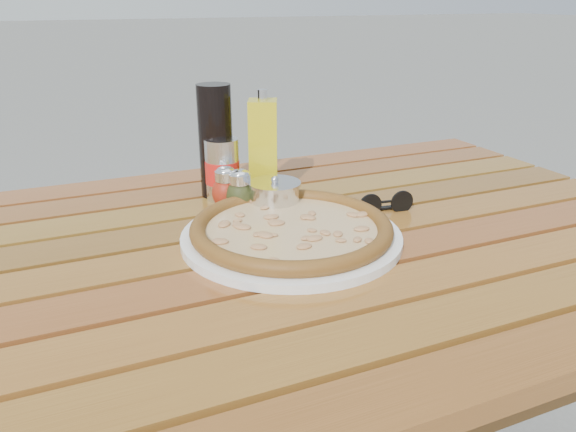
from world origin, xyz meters
name	(u,v)px	position (x,y,z in m)	size (l,w,h in m)	color
table	(293,277)	(0.00, 0.00, 0.67)	(1.40, 0.90, 0.75)	#3C230D
plate	(291,237)	(-0.01, -0.01, 0.76)	(0.36, 0.36, 0.01)	white
pizza	(291,228)	(-0.01, -0.01, 0.77)	(0.44, 0.44, 0.03)	beige
pepper_shaker	(226,188)	(-0.06, 0.18, 0.79)	(0.05, 0.05, 0.08)	#A32712
oregano_shaker	(240,191)	(-0.04, 0.15, 0.79)	(0.06, 0.06, 0.08)	#333917
dark_bottle	(216,141)	(-0.05, 0.26, 0.86)	(0.07, 0.07, 0.22)	black
soda_can	(222,170)	(-0.05, 0.23, 0.81)	(0.09, 0.09, 0.12)	silver
olive_oil_cruet	(263,148)	(0.03, 0.22, 0.85)	(0.07, 0.07, 0.21)	gold
parmesan_tin	(275,197)	(0.02, 0.12, 0.78)	(0.11, 0.11, 0.07)	silver
sunglasses	(385,204)	(0.20, 0.04, 0.77)	(0.11, 0.03, 0.04)	black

